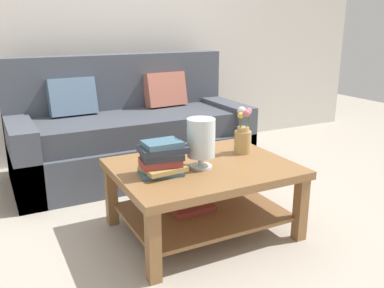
# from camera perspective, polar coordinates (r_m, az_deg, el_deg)

# --- Properties ---
(ground_plane) EXTENTS (10.00, 10.00, 0.00)m
(ground_plane) POSITION_cam_1_polar(r_m,az_deg,el_deg) (3.11, -1.95, -9.13)
(ground_plane) COLOR #ADA393
(back_wall) EXTENTS (6.40, 0.12, 2.70)m
(back_wall) POSITION_cam_1_polar(r_m,az_deg,el_deg) (4.36, -11.85, 16.19)
(back_wall) COLOR beige
(back_wall) RESTS_ON ground
(couch) EXTENTS (2.07, 0.90, 1.06)m
(couch) POSITION_cam_1_polar(r_m,az_deg,el_deg) (3.81, -8.46, 1.37)
(couch) COLOR #474C56
(couch) RESTS_ON ground
(coffee_table) EXTENTS (1.11, 0.86, 0.47)m
(coffee_table) POSITION_cam_1_polar(r_m,az_deg,el_deg) (2.70, 1.43, -5.45)
(coffee_table) COLOR olive
(coffee_table) RESTS_ON ground
(book_stack_main) EXTENTS (0.30, 0.22, 0.21)m
(book_stack_main) POSITION_cam_1_polar(r_m,az_deg,el_deg) (2.46, -4.16, -1.96)
(book_stack_main) COLOR #3D6075
(book_stack_main) RESTS_ON coffee_table
(glass_hurricane_vase) EXTENTS (0.18, 0.18, 0.31)m
(glass_hurricane_vase) POSITION_cam_1_polar(r_m,az_deg,el_deg) (2.55, 1.25, 0.65)
(glass_hurricane_vase) COLOR silver
(glass_hurricane_vase) RESTS_ON coffee_table
(flower_pitcher) EXTENTS (0.12, 0.12, 0.32)m
(flower_pitcher) POSITION_cam_1_polar(r_m,az_deg,el_deg) (2.88, 7.02, 1.13)
(flower_pitcher) COLOR tan
(flower_pitcher) RESTS_ON coffee_table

